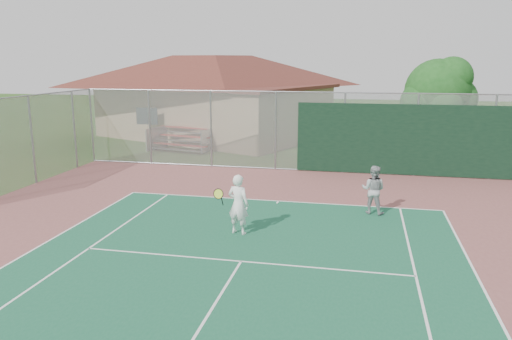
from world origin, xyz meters
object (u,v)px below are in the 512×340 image
Objects in this scene: clubhouse at (213,88)px; player_grey_back at (373,190)px; player_white_front at (238,205)px; bleachers at (183,139)px; tree at (439,94)px.

clubhouse is 10.61× the size of player_grey_back.
bleachers is at bearing -49.63° from player_white_front.
clubhouse reaches higher than player_grey_back.
clubhouse is 14.20m from tree.
tree is 9.97m from player_grey_back.
player_white_front is 1.10× the size of player_grey_back.
tree is at bearing 9.85° from bleachers.
bleachers is 2.08× the size of player_white_front.
clubhouse reaches higher than bleachers.
clubhouse reaches higher than tree.
bleachers is 2.29× the size of player_grey_back.
clubhouse is 18.17m from player_grey_back.
clubhouse is at bearing -57.28° from player_white_front.
clubhouse is 18.99m from player_white_front.
player_grey_back is at bearing -31.83° from bleachers.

